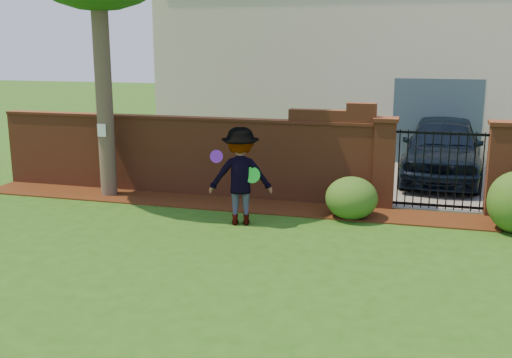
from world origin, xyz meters
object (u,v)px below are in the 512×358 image
(frisbee_purple, at_px, (216,156))
(frisbee_green, at_px, (252,175))
(car, at_px, (442,149))
(man, at_px, (240,177))

(frisbee_purple, distance_m, frisbee_green, 0.74)
(car, bearing_deg, frisbee_purple, -126.40)
(frisbee_purple, xyz_separation_m, frisbee_green, (0.64, 0.14, -0.34))
(frisbee_purple, height_order, frisbee_green, frisbee_purple)
(car, height_order, frisbee_purple, car)
(frisbee_purple, bearing_deg, car, 50.65)
(frisbee_green, bearing_deg, man, 165.75)
(car, distance_m, man, 6.09)
(man, relative_size, frisbee_green, 6.12)
(man, bearing_deg, frisbee_green, 150.23)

